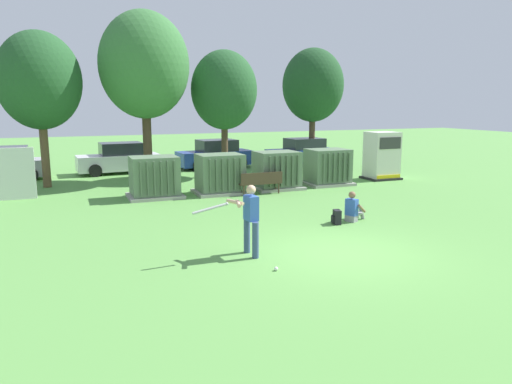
{
  "coord_description": "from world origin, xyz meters",
  "views": [
    {
      "loc": [
        -6.19,
        -9.77,
        3.65
      ],
      "look_at": [
        -0.84,
        3.5,
        1.0
      ],
      "focal_mm": 33.58,
      "sensor_mm": 36.0,
      "label": 1
    }
  ],
  "objects_px": {
    "parked_car_leftmost": "(2,165)",
    "transformer_mid_west": "(220,174)",
    "transformer_east": "(328,167)",
    "batter": "(249,217)",
    "transformer_west": "(154,178)",
    "parked_car_left_of_center": "(119,159)",
    "seated_spectator": "(353,209)",
    "parked_car_right_of_center": "(215,155)",
    "sports_ball": "(276,269)",
    "parked_car_rightmost": "(303,153)",
    "generator_enclosure": "(382,156)",
    "park_bench": "(261,181)",
    "transformer_mid_east": "(277,171)",
    "backpack": "(337,217)"
  },
  "relations": [
    {
      "from": "parked_car_left_of_center",
      "to": "parked_car_right_of_center",
      "type": "xyz_separation_m",
      "value": [
        5.34,
        0.09,
        0.0
      ]
    },
    {
      "from": "transformer_west",
      "to": "backpack",
      "type": "bearing_deg",
      "value": -55.29
    },
    {
      "from": "transformer_mid_east",
      "to": "transformer_east",
      "type": "relative_size",
      "value": 1.0
    },
    {
      "from": "park_bench",
      "to": "parked_car_right_of_center",
      "type": "xyz_separation_m",
      "value": [
        0.69,
        8.53,
        0.22
      ]
    },
    {
      "from": "transformer_east",
      "to": "parked_car_rightmost",
      "type": "bearing_deg",
      "value": 71.95
    },
    {
      "from": "parked_car_leftmost",
      "to": "transformer_mid_west",
      "type": "bearing_deg",
      "value": -39.44
    },
    {
      "from": "generator_enclosure",
      "to": "park_bench",
      "type": "xyz_separation_m",
      "value": [
        -7.03,
        -1.57,
        -0.6
      ]
    },
    {
      "from": "parked_car_left_of_center",
      "to": "transformer_east",
      "type": "bearing_deg",
      "value": -41.08
    },
    {
      "from": "sports_ball",
      "to": "parked_car_left_of_center",
      "type": "bearing_deg",
      "value": 95.06
    },
    {
      "from": "transformer_mid_east",
      "to": "transformer_east",
      "type": "distance_m",
      "value": 2.61
    },
    {
      "from": "transformer_west",
      "to": "parked_car_rightmost",
      "type": "bearing_deg",
      "value": 33.76
    },
    {
      "from": "sports_ball",
      "to": "seated_spectator",
      "type": "relative_size",
      "value": 0.09
    },
    {
      "from": "parked_car_left_of_center",
      "to": "parked_car_rightmost",
      "type": "bearing_deg",
      "value": -4.12
    },
    {
      "from": "parked_car_left_of_center",
      "to": "parked_car_right_of_center",
      "type": "bearing_deg",
      "value": 0.96
    },
    {
      "from": "backpack",
      "to": "parked_car_leftmost",
      "type": "relative_size",
      "value": 0.1
    },
    {
      "from": "backpack",
      "to": "parked_car_left_of_center",
      "type": "distance_m",
      "value": 14.67
    },
    {
      "from": "sports_ball",
      "to": "backpack",
      "type": "height_order",
      "value": "backpack"
    },
    {
      "from": "transformer_mid_east",
      "to": "parked_car_left_of_center",
      "type": "xyz_separation_m",
      "value": [
        -5.79,
        7.46,
        -0.04
      ]
    },
    {
      "from": "transformer_east",
      "to": "parked_car_left_of_center",
      "type": "relative_size",
      "value": 0.49
    },
    {
      "from": "transformer_west",
      "to": "batter",
      "type": "bearing_deg",
      "value": -84.49
    },
    {
      "from": "transformer_mid_east",
      "to": "backpack",
      "type": "height_order",
      "value": "transformer_mid_east"
    },
    {
      "from": "parked_car_left_of_center",
      "to": "parked_car_right_of_center",
      "type": "height_order",
      "value": "same"
    },
    {
      "from": "sports_ball",
      "to": "seated_spectator",
      "type": "bearing_deg",
      "value": 38.34
    },
    {
      "from": "backpack",
      "to": "parked_car_leftmost",
      "type": "xyz_separation_m",
      "value": [
        -10.43,
        13.38,
        0.54
      ]
    },
    {
      "from": "transformer_west",
      "to": "transformer_mid_west",
      "type": "relative_size",
      "value": 1.0
    },
    {
      "from": "transformer_mid_west",
      "to": "seated_spectator",
      "type": "xyz_separation_m",
      "value": [
        2.44,
        -6.09,
        -0.41
      ]
    },
    {
      "from": "sports_ball",
      "to": "park_bench",
      "type": "bearing_deg",
      "value": 69.61
    },
    {
      "from": "transformer_west",
      "to": "transformer_mid_west",
      "type": "distance_m",
      "value": 2.66
    },
    {
      "from": "transformer_west",
      "to": "parked_car_rightmost",
      "type": "xyz_separation_m",
      "value": [
        10.0,
        6.69,
        -0.04
      ]
    },
    {
      "from": "transformer_west",
      "to": "seated_spectator",
      "type": "bearing_deg",
      "value": -50.6
    },
    {
      "from": "seated_spectator",
      "to": "parked_car_right_of_center",
      "type": "distance_m",
      "value": 13.75
    },
    {
      "from": "sports_ball",
      "to": "transformer_mid_west",
      "type": "bearing_deg",
      "value": 79.74
    },
    {
      "from": "parked_car_left_of_center",
      "to": "batter",
      "type": "bearing_deg",
      "value": -85.15
    },
    {
      "from": "transformer_east",
      "to": "generator_enclosure",
      "type": "relative_size",
      "value": 0.91
    },
    {
      "from": "transformer_west",
      "to": "park_bench",
      "type": "xyz_separation_m",
      "value": [
        4.11,
        -1.0,
        -0.25
      ]
    },
    {
      "from": "transformer_east",
      "to": "seated_spectator",
      "type": "distance_m",
      "value": 6.92
    },
    {
      "from": "transformer_mid_east",
      "to": "parked_car_right_of_center",
      "type": "height_order",
      "value": "same"
    },
    {
      "from": "transformer_mid_west",
      "to": "transformer_east",
      "type": "xyz_separation_m",
      "value": [
        5.21,
        0.24,
        0.0
      ]
    },
    {
      "from": "parked_car_leftmost",
      "to": "park_bench",
      "type": "bearing_deg",
      "value": -38.34
    },
    {
      "from": "generator_enclosure",
      "to": "batter",
      "type": "xyz_separation_m",
      "value": [
        -10.35,
        -8.81,
        -0.16
      ]
    },
    {
      "from": "park_bench",
      "to": "parked_car_right_of_center",
      "type": "height_order",
      "value": "parked_car_right_of_center"
    },
    {
      "from": "backpack",
      "to": "parked_car_rightmost",
      "type": "height_order",
      "value": "parked_car_rightmost"
    },
    {
      "from": "parked_car_rightmost",
      "to": "transformer_mid_west",
      "type": "bearing_deg",
      "value": -137.2
    },
    {
      "from": "transformer_mid_west",
      "to": "park_bench",
      "type": "relative_size",
      "value": 1.17
    },
    {
      "from": "transformer_mid_west",
      "to": "backpack",
      "type": "distance_m",
      "value": 6.51
    },
    {
      "from": "park_bench",
      "to": "parked_car_leftmost",
      "type": "distance_m",
      "value": 12.92
    },
    {
      "from": "transformer_east",
      "to": "batter",
      "type": "relative_size",
      "value": 1.21
    },
    {
      "from": "sports_ball",
      "to": "backpack",
      "type": "relative_size",
      "value": 0.2
    },
    {
      "from": "transformer_west",
      "to": "backpack",
      "type": "xyz_separation_m",
      "value": [
        4.41,
        -6.36,
        -0.57
      ]
    },
    {
      "from": "transformer_mid_east",
      "to": "sports_ball",
      "type": "distance_m",
      "value": 10.42
    }
  ]
}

